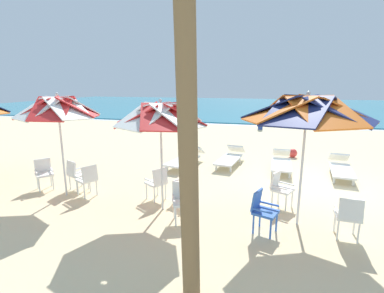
% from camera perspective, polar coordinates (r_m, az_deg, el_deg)
% --- Properties ---
extents(ground_plane, '(80.00, 80.00, 0.00)m').
position_cam_1_polar(ground_plane, '(9.13, 23.61, -7.44)').
color(ground_plane, beige).
extents(sea, '(80.00, 36.00, 0.10)m').
position_cam_1_polar(sea, '(39.12, 17.61, 7.69)').
color(sea, teal).
rests_on(sea, ground).
extents(surf_foam, '(80.00, 0.70, 0.01)m').
position_cam_1_polar(surf_foam, '(20.94, 19.17, 3.74)').
color(surf_foam, white).
rests_on(surf_foam, ground).
extents(beach_umbrella_0, '(2.58, 2.58, 2.81)m').
position_cam_1_polar(beach_umbrella_0, '(6.05, 22.08, 6.87)').
color(beach_umbrella_0, silver).
rests_on(beach_umbrella_0, ground).
extents(plastic_chair_0, '(0.46, 0.49, 0.87)m').
position_cam_1_polar(plastic_chair_0, '(6.32, 28.95, -11.96)').
color(plastic_chair_0, white).
rests_on(plastic_chair_0, ground).
extents(plastic_chair_1, '(0.58, 0.56, 0.87)m').
position_cam_1_polar(plastic_chair_1, '(5.99, 13.98, -12.06)').
color(plastic_chair_1, blue).
rests_on(plastic_chair_1, ground).
extents(plastic_chair_2, '(0.61, 0.59, 0.87)m').
position_cam_1_polar(plastic_chair_2, '(7.28, 17.29, -7.77)').
color(plastic_chair_2, white).
rests_on(plastic_chair_2, ground).
extents(beach_umbrella_1, '(2.16, 2.16, 2.63)m').
position_cam_1_polar(beach_umbrella_1, '(6.40, -6.33, 6.23)').
color(beach_umbrella_1, silver).
rests_on(beach_umbrella_1, ground).
extents(plastic_chair_3, '(0.62, 0.61, 0.87)m').
position_cam_1_polar(plastic_chair_3, '(7.39, -6.98, -6.97)').
color(plastic_chair_3, white).
rests_on(plastic_chair_3, ground).
extents(plastic_chair_4, '(0.58, 0.60, 0.87)m').
position_cam_1_polar(plastic_chair_4, '(6.29, -1.91, -10.46)').
color(plastic_chair_4, white).
rests_on(plastic_chair_4, ground).
extents(plastic_chair_5, '(0.60, 0.61, 0.87)m').
position_cam_1_polar(plastic_chair_5, '(7.26, -1.13, -7.24)').
color(plastic_chair_5, white).
rests_on(plastic_chair_5, ground).
extents(beach_umbrella_2, '(2.07, 2.07, 2.74)m').
position_cam_1_polar(beach_umbrella_2, '(7.99, -25.32, 6.93)').
color(beach_umbrella_2, silver).
rests_on(beach_umbrella_2, ground).
extents(plastic_chair_6, '(0.61, 0.59, 0.87)m').
position_cam_1_polar(plastic_chair_6, '(8.05, -20.21, -6.01)').
color(plastic_chair_6, white).
rests_on(plastic_chair_6, ground).
extents(plastic_chair_7, '(0.58, 0.60, 0.87)m').
position_cam_1_polar(plastic_chair_7, '(8.63, -22.26, -4.96)').
color(plastic_chair_7, white).
rests_on(plastic_chair_7, ground).
extents(plastic_chair_8, '(0.63, 0.63, 0.87)m').
position_cam_1_polar(plastic_chair_8, '(9.13, -27.61, -4.53)').
color(plastic_chair_8, white).
rests_on(plastic_chair_8, ground).
extents(sun_lounger_0, '(0.85, 2.20, 0.62)m').
position_cam_1_polar(sun_lounger_0, '(10.42, 27.75, -3.80)').
color(sun_lounger_0, white).
rests_on(sun_lounger_0, ground).
extents(sun_lounger_1, '(0.68, 2.16, 0.62)m').
position_cam_1_polar(sun_lounger_1, '(10.36, 17.52, -3.01)').
color(sun_lounger_1, white).
rests_on(sun_lounger_1, ground).
extents(sun_lounger_2, '(0.91, 2.21, 0.62)m').
position_cam_1_polar(sun_lounger_2, '(10.59, 7.69, -2.19)').
color(sun_lounger_2, white).
rests_on(sun_lounger_2, ground).
extents(sun_lounger_3, '(1.03, 2.23, 0.62)m').
position_cam_1_polar(sun_lounger_3, '(10.35, -1.37, -2.43)').
color(sun_lounger_3, white).
rests_on(sun_lounger_3, ground).
extents(palm_tree_0, '(3.05, 3.02, 5.27)m').
position_cam_1_polar(palm_tree_0, '(3.35, -1.65, 23.13)').
color(palm_tree_0, brown).
rests_on(palm_tree_0, ground).
extents(beach_ball, '(0.35, 0.35, 0.35)m').
position_cam_1_polar(beach_ball, '(12.30, 19.58, -1.25)').
color(beach_ball, red).
rests_on(beach_ball, ground).
extents(beachgoer_seated, '(0.30, 0.93, 0.92)m').
position_cam_1_polar(beachgoer_seated, '(19.35, 13.58, 4.27)').
color(beachgoer_seated, '#2D4CA5').
rests_on(beachgoer_seated, ground).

